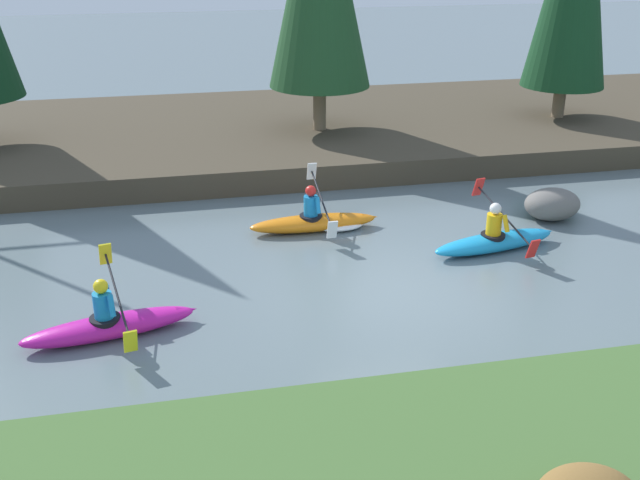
{
  "coord_description": "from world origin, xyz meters",
  "views": [
    {
      "loc": [
        -3.68,
        -11.32,
        6.07
      ],
      "look_at": [
        -1.02,
        1.25,
        0.55
      ],
      "focal_mm": 42.0,
      "sensor_mm": 36.0,
      "label": 1
    }
  ],
  "objects_px": {
    "kayaker_middle": "(319,221)",
    "kayaker_trailing": "(110,324)",
    "kayaker_lead": "(496,240)",
    "boulder_midstream": "(552,204)"
  },
  "relations": [
    {
      "from": "kayaker_lead",
      "to": "kayaker_trailing",
      "type": "distance_m",
      "value": 7.57
    },
    {
      "from": "kayaker_lead",
      "to": "kayaker_middle",
      "type": "bearing_deg",
      "value": 140.93
    },
    {
      "from": "kayaker_lead",
      "to": "kayaker_trailing",
      "type": "bearing_deg",
      "value": -176.35
    },
    {
      "from": "kayaker_lead",
      "to": "kayaker_middle",
      "type": "relative_size",
      "value": 1.01
    },
    {
      "from": "kayaker_lead",
      "to": "boulder_midstream",
      "type": "xyz_separation_m",
      "value": [
        1.9,
        1.3,
        0.13
      ]
    },
    {
      "from": "kayaker_lead",
      "to": "kayaker_trailing",
      "type": "xyz_separation_m",
      "value": [
        -7.34,
        -1.88,
        0.0
      ]
    },
    {
      "from": "kayaker_lead",
      "to": "kayaker_trailing",
      "type": "relative_size",
      "value": 1.0
    },
    {
      "from": "kayaker_middle",
      "to": "kayaker_lead",
      "type": "bearing_deg",
      "value": -29.36
    },
    {
      "from": "kayaker_middle",
      "to": "kayaker_trailing",
      "type": "relative_size",
      "value": 0.99
    },
    {
      "from": "kayaker_trailing",
      "to": "kayaker_middle",
      "type": "bearing_deg",
      "value": 29.82
    }
  ]
}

